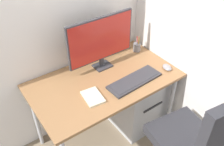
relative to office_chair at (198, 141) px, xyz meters
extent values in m
plane|color=gray|center=(-0.25, 0.80, -0.57)|extent=(8.00, 8.00, 0.00)
cube|color=#996B42|center=(-0.25, 0.80, 0.14)|extent=(1.23, 0.70, 0.03)
cylinder|color=#B2B5BA|center=(0.30, 0.51, -0.22)|extent=(0.04, 0.04, 0.70)
cylinder|color=#B2B5BA|center=(-0.81, 1.10, -0.22)|extent=(0.04, 0.04, 0.70)
cylinder|color=#B2B5BA|center=(0.30, 1.10, -0.22)|extent=(0.04, 0.04, 0.70)
cube|color=#2D2D33|center=(0.02, 0.10, -0.11)|extent=(0.51, 0.56, 0.09)
cube|color=#2D2D33|center=(-0.02, -0.15, 0.22)|extent=(0.40, 0.13, 0.58)
cube|color=#B2B5BA|center=(0.12, 0.79, -0.30)|extent=(0.46, 0.46, 0.55)
cube|color=#262628|center=(0.12, 0.56, -0.19)|extent=(0.23, 0.01, 0.02)
cube|color=#333338|center=(-0.16, 0.97, 0.16)|extent=(0.15, 0.12, 0.01)
cube|color=#333338|center=(-0.16, 0.98, 0.21)|extent=(0.04, 0.02, 0.08)
cube|color=#333338|center=(-0.16, 0.98, 0.43)|extent=(0.62, 0.02, 0.39)
cube|color=#B2261E|center=(-0.16, 0.97, 0.43)|extent=(0.60, 0.01, 0.36)
cube|color=#333338|center=(-0.07, 0.64, 0.17)|extent=(0.48, 0.19, 0.02)
cube|color=#333338|center=(-0.07, 0.64, 0.18)|extent=(0.44, 0.15, 0.00)
ellipsoid|color=gray|center=(0.28, 0.61, 0.17)|extent=(0.09, 0.12, 0.03)
cylinder|color=slate|center=(0.25, 0.99, 0.20)|extent=(0.07, 0.07, 0.08)
cylinder|color=silver|center=(0.25, 0.99, 0.25)|extent=(0.02, 0.01, 0.10)
cylinder|color=silver|center=(0.26, 0.99, 0.25)|extent=(0.02, 0.01, 0.10)
torus|color=purple|center=(0.25, 0.99, 0.21)|extent=(0.03, 0.04, 0.01)
cylinder|color=orange|center=(0.26, 0.98, 0.25)|extent=(0.01, 0.01, 0.13)
cylinder|color=red|center=(0.26, 1.00, 0.24)|extent=(0.01, 0.02, 0.12)
cube|color=beige|center=(-0.45, 0.67, 0.17)|extent=(0.15, 0.20, 0.02)
camera|label=1|loc=(-1.13, -0.52, 1.45)|focal=39.56mm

